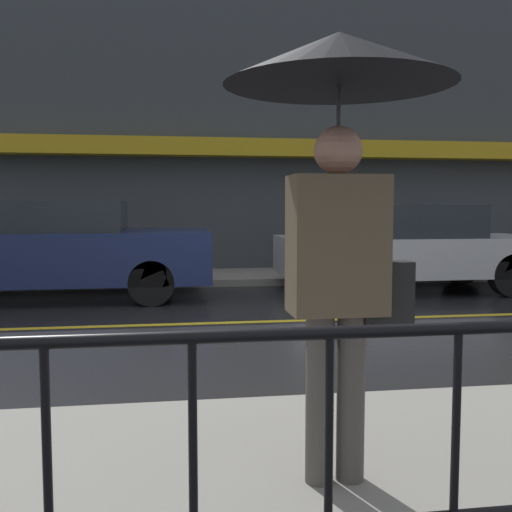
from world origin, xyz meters
TOP-DOWN VIEW (x-y plane):
  - ground_plane at (0.00, 0.00)m, footprint 80.00×80.00m
  - sidewalk_near at (0.00, -4.60)m, footprint 28.00×2.70m
  - sidewalk_far at (0.00, 4.22)m, footprint 28.00×1.94m
  - lane_marking at (0.00, 0.00)m, footprint 25.20×0.12m
  - building_storefront at (0.00, 5.31)m, footprint 28.00×0.85m
  - pedestrian at (-0.36, -4.54)m, footprint 1.05×1.05m
  - car_navy at (-2.82, 2.24)m, footprint 4.60×1.85m
  - car_silver at (2.86, 2.24)m, footprint 4.33×1.81m

SIDE VIEW (x-z plane):
  - ground_plane at x=0.00m, z-range 0.00..0.00m
  - lane_marking at x=0.00m, z-range 0.00..0.01m
  - sidewalk_near at x=0.00m, z-range 0.00..0.13m
  - sidewalk_far at x=0.00m, z-range 0.00..0.13m
  - car_silver at x=2.86m, z-range 0.02..1.47m
  - car_navy at x=-2.82m, z-range 0.03..1.53m
  - pedestrian at x=-0.36m, z-range 0.74..2.83m
  - building_storefront at x=0.00m, z-range -0.04..6.50m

